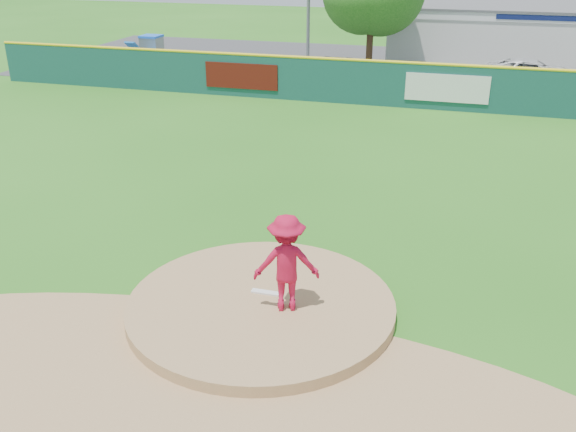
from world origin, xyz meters
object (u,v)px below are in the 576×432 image
(pitcher, at_px, (286,263))
(playground_slide, at_px, (151,50))
(pool_building_grp, at_px, (518,33))
(van, at_px, (531,72))

(pitcher, xyz_separation_m, playground_slide, (-15.38, 24.19, -0.37))
(pitcher, relative_size, pool_building_grp, 0.13)
(pool_building_grp, height_order, playground_slide, pool_building_grp)
(pitcher, distance_m, van, 25.38)
(van, distance_m, playground_slide, 21.30)
(pitcher, bearing_deg, pool_building_grp, -117.88)
(pitcher, xyz_separation_m, van, (5.92, 24.67, -0.59))
(van, height_order, playground_slide, playground_slide)
(pitcher, height_order, van, pitcher)
(pitcher, distance_m, playground_slide, 28.66)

